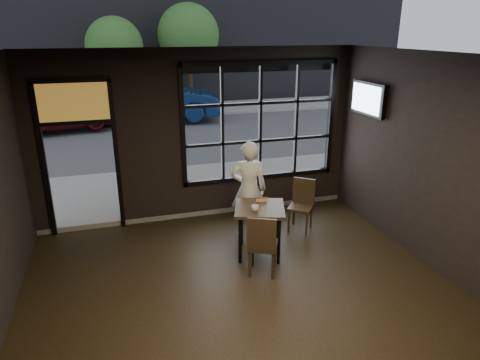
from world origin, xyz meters
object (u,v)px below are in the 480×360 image
object	(u,v)px
cafe_table	(259,230)
chair_near	(263,243)
navy_car	(157,99)
man	(249,189)

from	to	relation	value
cafe_table	chair_near	distance (m)	0.57
chair_near	navy_car	distance (m)	11.58
cafe_table	navy_car	xyz separation A→B (m)	(-0.35, 11.03, 0.48)
man	chair_near	bearing A→B (deg)	96.67
cafe_table	navy_car	distance (m)	11.04
man	navy_car	size ratio (longest dim) A/B	0.35
man	navy_car	xyz separation A→B (m)	(-0.40, 10.31, 0.04)
navy_car	cafe_table	bearing A→B (deg)	-170.78
cafe_table	man	xyz separation A→B (m)	(0.05, 0.72, 0.44)
cafe_table	chair_near	xyz separation A→B (m)	(-0.14, -0.54, 0.07)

